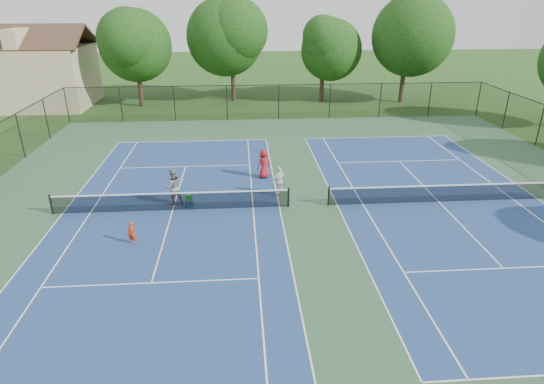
{
  "coord_description": "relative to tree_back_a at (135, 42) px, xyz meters",
  "views": [
    {
      "loc": [
        -3.44,
        -21.21,
        10.16
      ],
      "look_at": [
        -1.98,
        -1.0,
        1.3
      ],
      "focal_mm": 30.0,
      "sensor_mm": 36.0,
      "label": 1
    }
  ],
  "objects": [
    {
      "name": "ground",
      "position": [
        13.0,
        -24.0,
        -6.04
      ],
      "size": [
        140.0,
        140.0,
        0.0
      ],
      "primitive_type": "plane",
      "color": "#234716",
      "rests_on": "ground"
    },
    {
      "name": "tree_back_a",
      "position": [
        0.0,
        0.0,
        0.0
      ],
      "size": [
        6.8,
        6.8,
        9.15
      ],
      "color": "#2D2116",
      "rests_on": "ground"
    },
    {
      "name": "child_player",
      "position": [
        4.69,
        -27.31,
        -5.51
      ],
      "size": [
        0.44,
        0.35,
        1.06
      ],
      "primitive_type": "imported",
      "rotation": [
        0.0,
        0.0,
        -0.27
      ],
      "color": "red",
      "rests_on": "ground"
    },
    {
      "name": "tennis_court_right",
      "position": [
        20.0,
        -24.0,
        -5.94
      ],
      "size": [
        12.0,
        23.83,
        1.07
      ],
      "color": "navy",
      "rests_on": "ground"
    },
    {
      "name": "tennis_court_left",
      "position": [
        6.0,
        -24.0,
        -5.94
      ],
      "size": [
        12.0,
        23.83,
        1.07
      ],
      "color": "navy",
      "rests_on": "ground"
    },
    {
      "name": "bystander_c",
      "position": [
        10.92,
        -19.82,
        -5.15
      ],
      "size": [
        1.03,
        0.93,
        1.78
      ],
      "primitive_type": "imported",
      "rotation": [
        0.0,
        0.0,
        3.68
      ],
      "color": "maroon",
      "rests_on": "ground"
    },
    {
      "name": "clapboard_house",
      "position": [
        -10.0,
        1.0,
        -2.95
      ],
      "size": [
        10.8,
        8.1,
        7.65
      ],
      "color": "tan",
      "rests_on": "ground"
    },
    {
      "name": "instructor",
      "position": [
        6.01,
        -23.2,
        -5.06
      ],
      "size": [
        1.16,
        1.04,
        1.96
      ],
      "primitive_type": "imported",
      "rotation": [
        0.0,
        0.0,
        3.52
      ],
      "color": "gray",
      "rests_on": "ground"
    },
    {
      "name": "ball_hopper",
      "position": [
        6.82,
        -23.58,
        -5.51
      ],
      "size": [
        0.39,
        0.34,
        0.4
      ],
      "primitive_type": "cube",
      "rotation": [
        0.0,
        0.0,
        0.2
      ],
      "color": "green",
      "rests_on": "ball_crate"
    },
    {
      "name": "court_pad",
      "position": [
        13.0,
        -24.0,
        -6.03
      ],
      "size": [
        36.0,
        36.0,
        0.01
      ],
      "primitive_type": "cube",
      "color": "#30563A",
      "rests_on": "ground"
    },
    {
      "name": "ball_crate",
      "position": [
        6.82,
        -23.58,
        -5.87
      ],
      "size": [
        0.44,
        0.41,
        0.33
      ],
      "primitive_type": "cube",
      "rotation": [
        0.0,
        0.0,
        0.27
      ],
      "color": "navy",
      "rests_on": "ground"
    },
    {
      "name": "perimeter_fence",
      "position": [
        13.0,
        -24.0,
        -4.44
      ],
      "size": [
        36.08,
        36.08,
        3.02
      ],
      "color": "black",
      "rests_on": "ground"
    },
    {
      "name": "tree_back_b",
      "position": [
        9.0,
        2.0,
        0.56
      ],
      "size": [
        7.6,
        7.6,
        10.03
      ],
      "color": "#2D2116",
      "rests_on": "ground"
    },
    {
      "name": "bystander_a",
      "position": [
        11.6,
        -22.52,
        -5.2
      ],
      "size": [
        1.02,
        0.92,
        1.67
      ],
      "primitive_type": "imported",
      "rotation": [
        0.0,
        0.0,
        3.8
      ],
      "color": "silver",
      "rests_on": "ground"
    },
    {
      "name": "tree_back_d",
      "position": [
        26.0,
        0.0,
        0.79
      ],
      "size": [
        7.8,
        7.8,
        10.37
      ],
      "color": "#2D2116",
      "rests_on": "ground"
    },
    {
      "name": "tree_back_c",
      "position": [
        18.0,
        1.0,
        -0.56
      ],
      "size": [
        6.0,
        6.0,
        8.4
      ],
      "color": "#2D2116",
      "rests_on": "ground"
    }
  ]
}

